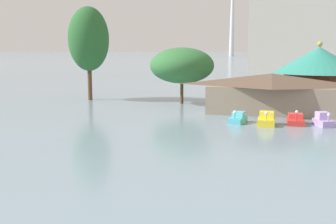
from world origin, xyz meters
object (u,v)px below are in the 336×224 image
object	(u,v)px
boathouse	(271,92)
shoreline_tree_tall_left	(89,39)
pedal_boat_red	(296,120)
pedal_boat_cyan	(238,118)
pedal_boat_yellow	(266,120)
pedal_boat_lavender	(323,120)
shoreline_tree_mid	(182,65)
green_roof_pavilion	(318,73)

from	to	relation	value
boathouse	shoreline_tree_tall_left	bearing A→B (deg)	166.45
pedal_boat_red	pedal_boat_cyan	bearing A→B (deg)	-84.45
pedal_boat_cyan	shoreline_tree_tall_left	distance (m)	28.50
pedal_boat_yellow	pedal_boat_red	size ratio (longest dim) A/B	0.98
boathouse	pedal_boat_yellow	bearing A→B (deg)	-93.22
pedal_boat_lavender	boathouse	world-z (taller)	boathouse
pedal_boat_red	shoreline_tree_tall_left	distance (m)	33.22
pedal_boat_yellow	pedal_boat_red	world-z (taller)	pedal_boat_red
pedal_boat_yellow	shoreline_tree_tall_left	distance (m)	31.17
pedal_boat_red	shoreline_tree_mid	bearing A→B (deg)	-131.31
pedal_boat_red	shoreline_tree_mid	distance (m)	20.21
pedal_boat_lavender	boathouse	size ratio (longest dim) A/B	0.17
pedal_boat_red	boathouse	xyz separation A→B (m)	(-2.46, 7.02, 2.08)
pedal_boat_red	pedal_boat_lavender	bearing A→B (deg)	84.85
pedal_boat_cyan	boathouse	size ratio (longest dim) A/B	0.17
boathouse	shoreline_tree_tall_left	xyz separation A→B (m)	(-26.65, 6.42, 6.61)
pedal_boat_red	shoreline_tree_mid	xyz separation A→B (m)	(-14.76, 12.90, 4.94)
green_roof_pavilion	shoreline_tree_mid	world-z (taller)	green_roof_pavilion
shoreline_tree_tall_left	pedal_boat_red	bearing A→B (deg)	-24.78
pedal_boat_yellow	green_roof_pavilion	distance (m)	16.67
boathouse	shoreline_tree_mid	bearing A→B (deg)	154.45
pedal_boat_cyan	shoreline_tree_tall_left	world-z (taller)	shoreline_tree_tall_left
pedal_boat_cyan	green_roof_pavilion	bearing A→B (deg)	160.39
boathouse	shoreline_tree_mid	size ratio (longest dim) A/B	1.81
pedal_boat_lavender	shoreline_tree_tall_left	size ratio (longest dim) A/B	0.20
boathouse	shoreline_tree_tall_left	distance (m)	28.20
pedal_boat_cyan	shoreline_tree_tall_left	size ratio (longest dim) A/B	0.20
pedal_boat_lavender	shoreline_tree_tall_left	world-z (taller)	shoreline_tree_tall_left
pedal_boat_cyan	green_roof_pavilion	distance (m)	17.59
pedal_boat_yellow	pedal_boat_lavender	world-z (taller)	pedal_boat_yellow
pedal_boat_cyan	green_roof_pavilion	xyz separation A→B (m)	(9.34, 14.32, 4.11)
shoreline_tree_mid	pedal_boat_yellow	bearing A→B (deg)	-49.81
pedal_boat_cyan	pedal_boat_yellow	distance (m)	2.98
pedal_boat_cyan	shoreline_tree_mid	size ratio (longest dim) A/B	0.31
pedal_boat_cyan	pedal_boat_red	distance (m)	5.89
pedal_boat_lavender	boathouse	distance (m)	9.09
pedal_boat_yellow	shoreline_tree_tall_left	bearing A→B (deg)	-117.45
shoreline_tree_tall_left	shoreline_tree_mid	world-z (taller)	shoreline_tree_tall_left
pedal_boat_yellow	boathouse	distance (m)	8.38
pedal_boat_lavender	shoreline_tree_tall_left	xyz separation A→B (m)	(-31.77, 13.67, 8.58)
boathouse	pedal_boat_red	bearing A→B (deg)	-70.66
pedal_boat_yellow	green_roof_pavilion	xyz separation A→B (m)	(6.41, 14.85, 4.04)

